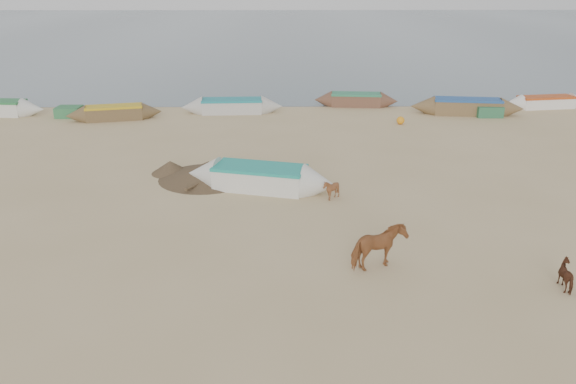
# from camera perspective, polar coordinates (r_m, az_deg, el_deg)

# --- Properties ---
(ground) EXTENTS (140.00, 140.00, 0.00)m
(ground) POSITION_cam_1_polar(r_m,az_deg,el_deg) (15.54, 0.18, -8.72)
(ground) COLOR tan
(ground) RESTS_ON ground
(sea) EXTENTS (160.00, 160.00, 0.00)m
(sea) POSITION_cam_1_polar(r_m,az_deg,el_deg) (95.82, -0.58, 16.24)
(sea) COLOR slate
(sea) RESTS_ON ground
(cow_adult) EXTENTS (1.72, 1.33, 1.32)m
(cow_adult) POSITION_cam_1_polar(r_m,az_deg,el_deg) (15.91, 9.16, -5.58)
(cow_adult) COLOR #945830
(cow_adult) RESTS_ON ground
(calf_front) EXTENTS (0.77, 0.70, 0.80)m
(calf_front) POSITION_cam_1_polar(r_m,az_deg,el_deg) (20.75, 4.41, 0.26)
(calf_front) COLOR brown
(calf_front) RESTS_ON ground
(calf_right) EXTENTS (0.88, 0.93, 0.75)m
(calf_right) POSITION_cam_1_polar(r_m,az_deg,el_deg) (16.62, 26.68, -7.61)
(calf_right) COLOR #552D1B
(calf_right) RESTS_ON ground
(near_canoe) EXTENTS (6.14, 2.97, 0.92)m
(near_canoe) POSITION_cam_1_polar(r_m,az_deg,el_deg) (21.77, -2.88, 1.47)
(near_canoe) COLOR silver
(near_canoe) RESTS_ON ground
(debris_pile) EXTENTS (4.24, 4.24, 0.56)m
(debris_pile) POSITION_cam_1_polar(r_m,az_deg,el_deg) (23.22, -8.36, 2.06)
(debris_pile) COLOR brown
(debris_pile) RESTS_ON ground
(waterline_canoes) EXTENTS (56.21, 5.64, 0.96)m
(waterline_canoes) POSITION_cam_1_polar(r_m,az_deg,el_deg) (34.36, 0.40, 8.68)
(waterline_canoes) COLOR brown
(waterline_canoes) RESTS_ON ground
(beach_clutter) EXTENTS (44.62, 4.56, 0.64)m
(beach_clutter) POSITION_cam_1_polar(r_m,az_deg,el_deg) (34.39, 7.30, 8.29)
(beach_clutter) COLOR #327043
(beach_clutter) RESTS_ON ground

